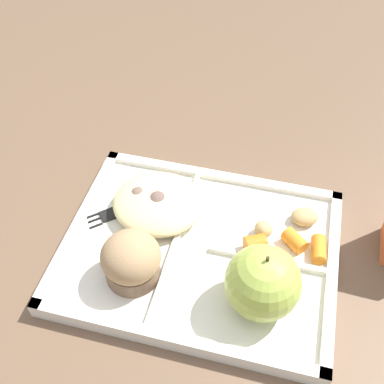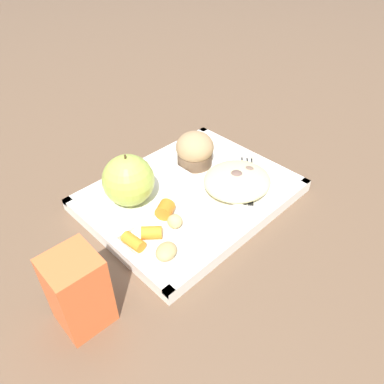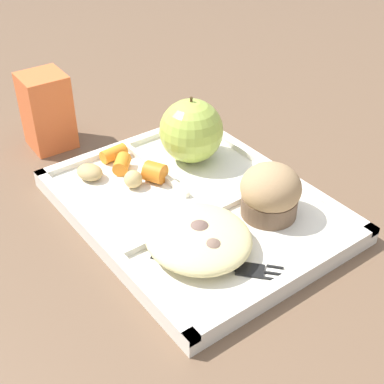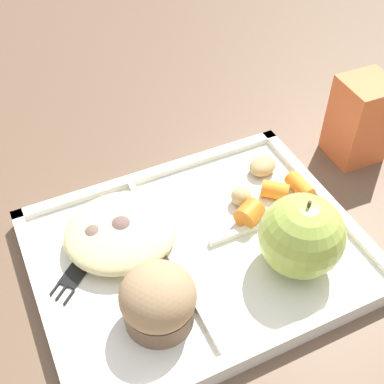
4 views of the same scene
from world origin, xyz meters
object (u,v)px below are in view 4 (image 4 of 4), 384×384
at_px(milk_carton, 360,120).
at_px(plastic_fork, 89,255).
at_px(lunch_tray, 198,253).
at_px(green_apple, 302,236).
at_px(bran_muffin, 158,300).

bearing_deg(milk_carton, plastic_fork, 6.51).
xyz_separation_m(lunch_tray, plastic_fork, (0.11, -0.04, 0.01)).
bearing_deg(plastic_fork, green_apple, 152.32).
xyz_separation_m(lunch_tray, green_apple, (-0.09, 0.06, 0.05)).
bearing_deg(milk_carton, green_apple, 38.81).
relative_size(bran_muffin, plastic_fork, 0.62).
bearing_deg(bran_muffin, milk_carton, -158.55).
xyz_separation_m(green_apple, bran_muffin, (0.16, 0.00, -0.01)).
height_order(plastic_fork, milk_carton, milk_carton).
xyz_separation_m(green_apple, plastic_fork, (0.20, -0.10, -0.04)).
height_order(green_apple, milk_carton, milk_carton).
xyz_separation_m(bran_muffin, plastic_fork, (0.04, -0.10, -0.03)).
bearing_deg(milk_carton, bran_muffin, 23.67).
height_order(lunch_tray, milk_carton, milk_carton).
distance_m(lunch_tray, milk_carton, 0.28).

